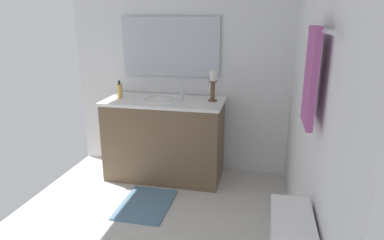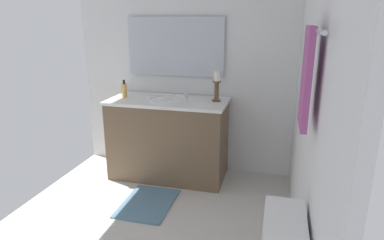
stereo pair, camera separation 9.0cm
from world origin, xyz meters
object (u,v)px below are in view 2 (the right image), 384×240
sink_basin (168,103)px  mirror (175,47)px  candle_holder_tall (217,85)px  bath_mat (148,203)px  soap_bottle (124,90)px  vanity_cabinet (169,138)px  towel_bar (315,30)px  towel_near_vanity (306,78)px

sink_basin → mirror: size_ratio=0.39×
candle_holder_tall → bath_mat: (0.69, -0.49, -0.99)m
mirror → soap_bottle: 0.70m
soap_bottle → bath_mat: soap_bottle is taller
bath_mat → soap_bottle: bearing=-142.9°
vanity_cabinet → bath_mat: vanity_cabinet is taller
mirror → towel_bar: mirror is taller
mirror → candle_holder_tall: bearing=65.9°
vanity_cabinet → candle_holder_tall: candle_holder_tall is taller
soap_bottle → towel_near_vanity: 2.28m
bath_mat → towel_near_vanity: bearing=54.5°
mirror → sink_basin: bearing=0.2°
mirror → towel_near_vanity: bearing=34.3°
mirror → soap_bottle: (0.28, -0.47, -0.43)m
soap_bottle → candle_holder_tall: bearing=93.5°
vanity_cabinet → bath_mat: bearing=0.0°
vanity_cabinet → towel_bar: 2.23m
soap_bottle → mirror: bearing=120.3°
candle_holder_tall → soap_bottle: size_ratio=1.66×
candle_holder_tall → towel_bar: 1.80m
bath_mat → sink_basin: bearing=179.9°
towel_bar → towel_near_vanity: bearing=-90.0°
sink_basin → candle_holder_tall: candle_holder_tall is taller
towel_bar → bath_mat: bearing=-125.1°
sink_basin → mirror: 0.61m
towel_near_vanity → bath_mat: bearing=-125.5°
vanity_cabinet → soap_bottle: soap_bottle is taller
towel_bar → vanity_cabinet: bearing=-140.6°
mirror → towel_bar: size_ratio=1.39×
towel_bar → bath_mat: 2.15m
towel_near_vanity → sink_basin: bearing=-141.0°
sink_basin → candle_holder_tall: (-0.06, 0.49, 0.20)m
vanity_cabinet → mirror: 0.96m
soap_bottle → towel_near_vanity: (1.48, 1.67, 0.44)m
candle_holder_tall → bath_mat: size_ratio=0.50×
towel_bar → soap_bottle: bearing=-131.2°
mirror → bath_mat: size_ratio=1.74×
bath_mat → mirror: bearing=-180.0°
towel_bar → towel_near_vanity: towel_near_vanity is taller
sink_basin → towel_near_vanity: 1.98m
sink_basin → candle_holder_tall: 0.53m
vanity_cabinet → soap_bottle: 0.68m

